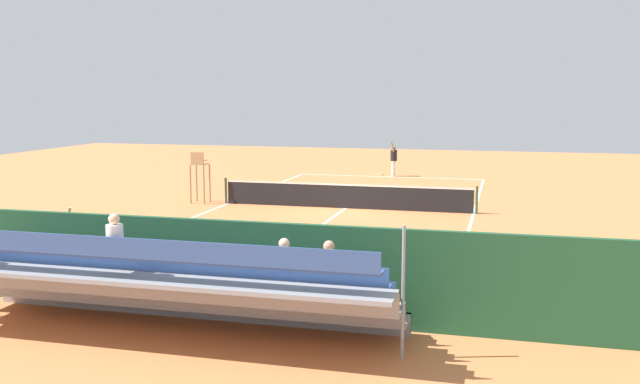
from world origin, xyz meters
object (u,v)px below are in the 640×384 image
umpire_chair (199,172)px  courtside_bench (332,286)px  tennis_player (394,158)px  tennis_net (346,196)px  line_judge (63,247)px  bleacher_stand (171,287)px  tennis_ball_near (425,179)px  tennis_racket (380,174)px  equipment_bag (251,299)px  tennis_ball_far (404,185)px

umpire_chair → courtside_bench: bearing=124.2°
courtside_bench → tennis_player: size_ratio=0.93×
tennis_net → tennis_player: size_ratio=5.35×
line_judge → bleacher_stand: bearing=150.2°
tennis_ball_near → line_judge: 24.00m
tennis_player → line_judge: same height
bleacher_stand → umpire_chair: 16.43m
bleacher_stand → tennis_player: bleacher_stand is taller
umpire_chair → tennis_ball_near: 13.22m
tennis_net → bleacher_stand: bleacher_stand is taller
umpire_chair → tennis_net: bearing=-178.5°
umpire_chair → line_judge: (-2.43, 13.00, -0.30)m
umpire_chair → bleacher_stand: bearing=112.4°
tennis_player → tennis_ball_near: size_ratio=29.18×
tennis_racket → equipment_bag: bearing=93.7°
tennis_racket → tennis_ball_near: tennis_ball_near is taller
equipment_bag → tennis_player: 24.74m
bleacher_stand → tennis_ball_near: (-1.96, -25.47, -0.90)m
equipment_bag → line_judge: (4.71, -0.24, 0.84)m
bleacher_stand → equipment_bag: bearing=-114.2°
tennis_ball_far → tennis_player: bearing=-73.6°
tennis_racket → bleacher_stand: bearing=91.6°
bleacher_stand → tennis_net: bearing=-89.8°
line_judge → tennis_ball_far: bearing=-103.6°
tennis_ball_near → tennis_ball_far: size_ratio=1.00×
equipment_bag → tennis_ball_far: bearing=-90.8°
tennis_ball_far → tennis_ball_near: bearing=-107.3°
tennis_net → tennis_player: (-0.15, -11.31, 0.51)m
umpire_chair → tennis_ball_far: bearing=-133.7°
bleacher_stand → umpire_chair: bearing=-67.6°
courtside_bench → tennis_ball_near: 23.40m
courtside_bench → tennis_ball_far: bearing=-86.0°
umpire_chair → tennis_player: size_ratio=1.11×
equipment_bag → courtside_bench: bearing=-175.8°
courtside_bench → tennis_ball_far: courtside_bench is taller
bleacher_stand → tennis_player: bearing=-90.2°
line_judge → tennis_ball_near: bearing=-104.0°
tennis_net → tennis_ball_far: size_ratio=156.06×
bleacher_stand → tennis_ball_far: (-1.18, -22.98, -0.90)m
tennis_ball_near → line_judge: bearing=76.0°
courtside_bench → line_judge: line_judge is taller
tennis_net → courtside_bench: 13.54m
tennis_ball_near → equipment_bag: bearing=87.4°
bleacher_stand → tennis_ball_far: bearing=-93.0°
bleacher_stand → tennis_player: size_ratio=4.70×
tennis_racket → tennis_ball_near: 3.30m
tennis_ball_far → tennis_net: bearing=80.8°
umpire_chair → tennis_racket: umpire_chair is taller
tennis_net → tennis_player: bearing=-90.8°
tennis_ball_near → tennis_net: bearing=78.7°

